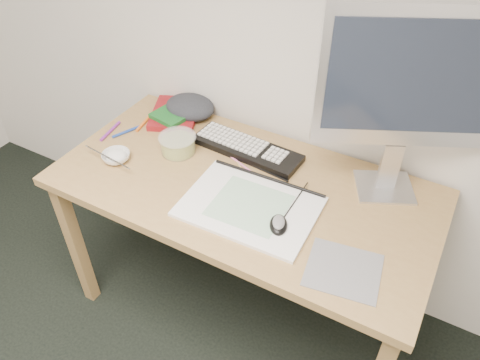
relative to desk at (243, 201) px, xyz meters
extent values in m
cube|color=#A5824B|center=(-0.65, -0.30, -0.31)|extent=(0.05, 0.05, 0.71)
cube|color=#A5824B|center=(-0.65, 0.30, -0.31)|extent=(0.05, 0.05, 0.71)
cube|color=#A5824B|center=(0.65, 0.30, -0.31)|extent=(0.05, 0.05, 0.71)
cube|color=#A5824B|center=(0.00, 0.00, 0.06)|extent=(1.40, 0.70, 0.03)
cube|color=slate|center=(0.45, -0.20, 0.08)|extent=(0.25, 0.23, 0.00)
cube|color=white|center=(0.08, -0.10, 0.09)|extent=(0.46, 0.34, 0.01)
cube|color=black|center=(-0.08, 0.18, 0.10)|extent=(0.45, 0.17, 0.03)
cube|color=silver|center=(0.46, 0.23, 0.09)|extent=(0.26, 0.25, 0.01)
cube|color=silver|center=(0.46, 0.23, 0.18)|extent=(0.07, 0.05, 0.19)
cube|color=silver|center=(0.46, 0.23, 0.52)|extent=(0.54, 0.28, 0.47)
cube|color=black|center=(0.46, 0.23, 0.53)|extent=(0.47, 0.23, 0.37)
ellipsoid|color=black|center=(0.21, -0.14, 0.11)|extent=(0.09, 0.11, 0.03)
imported|color=silver|center=(-0.50, -0.11, 0.10)|extent=(0.13, 0.13, 0.03)
cylinder|color=#A8A8AA|center=(-0.50, -0.15, 0.12)|extent=(0.23, 0.05, 0.02)
cylinder|color=gold|center=(-0.32, 0.05, 0.12)|extent=(0.18, 0.18, 0.07)
cube|color=maroon|center=(-0.48, 0.26, 0.10)|extent=(0.28, 0.31, 0.03)
cube|color=#175C21|center=(-0.46, 0.24, 0.12)|extent=(0.18, 0.22, 0.02)
ellipsoid|color=#282A30|center=(-0.43, 0.30, 0.12)|extent=(0.21, 0.18, 0.08)
cylinder|color=pink|center=(-0.05, 0.09, 0.09)|extent=(0.18, 0.07, 0.01)
cylinder|color=tan|center=(-0.02, 0.05, 0.09)|extent=(0.13, 0.12, 0.01)
cylinder|color=black|center=(0.05, 0.10, 0.09)|extent=(0.18, 0.03, 0.01)
cylinder|color=#1C3C9C|center=(-0.59, 0.05, 0.09)|extent=(0.06, 0.12, 0.01)
cylinder|color=orange|center=(-0.56, 0.15, 0.09)|extent=(0.04, 0.14, 0.01)
cylinder|color=#7E2893|center=(-0.65, 0.02, 0.09)|extent=(0.03, 0.14, 0.01)
camera|label=1|loc=(0.62, -1.13, 1.20)|focal=35.00mm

